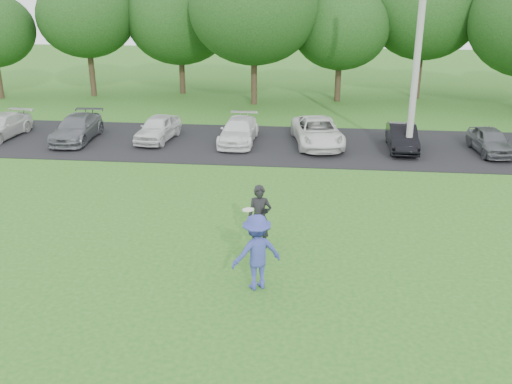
% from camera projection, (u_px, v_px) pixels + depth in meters
% --- Properties ---
extents(ground, '(100.00, 100.00, 0.00)m').
position_uv_depth(ground, '(241.00, 291.00, 14.09)').
color(ground, '#23631C').
rests_on(ground, ground).
extents(parking_lot, '(32.00, 6.50, 0.03)m').
position_uv_depth(parking_lot, '(277.00, 144.00, 26.16)').
color(parking_lot, black).
rests_on(parking_lot, ground).
extents(utility_pole, '(0.28, 0.28, 10.01)m').
position_uv_depth(utility_pole, '(419.00, 36.00, 22.90)').
color(utility_pole, '#A1A09B').
rests_on(utility_pole, ground).
extents(frisbee_player, '(1.45, 1.22, 2.22)m').
position_uv_depth(frisbee_player, '(257.00, 252.00, 13.94)').
color(frisbee_player, '#38429F').
rests_on(frisbee_player, ground).
extents(camera_bystander, '(0.70, 0.48, 1.87)m').
position_uv_depth(camera_bystander, '(260.00, 217.00, 16.05)').
color(camera_bystander, black).
rests_on(camera_bystander, ground).
extents(parked_cars, '(28.31, 4.81, 1.20)m').
position_uv_depth(parked_cars, '(278.00, 133.00, 25.84)').
color(parked_cars, silver).
rests_on(parked_cars, parking_lot).
extents(tree_row, '(42.39, 9.85, 8.64)m').
position_uv_depth(tree_row, '(316.00, 18.00, 33.32)').
color(tree_row, '#38281C').
rests_on(tree_row, ground).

